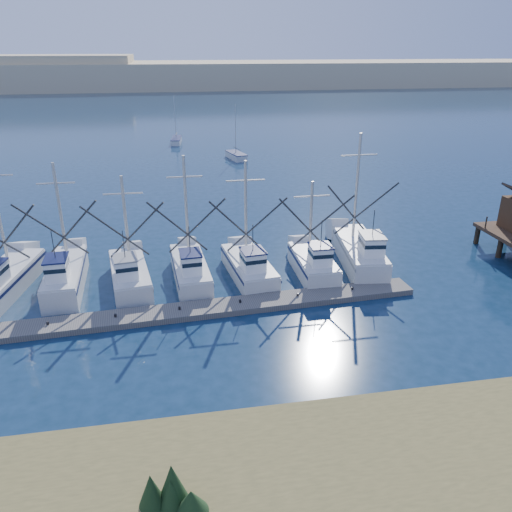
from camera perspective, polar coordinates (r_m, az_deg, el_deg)
The scene contains 6 objects.
ground at distance 28.34m, azimuth 7.76°, elevation -11.93°, with size 500.00×500.00×0.00m, color #0C2135.
floating_dock at distance 32.88m, azimuth -6.97°, elevation -6.20°, with size 30.33×2.02×0.40m, color #5F5A55.
dune_ridge at distance 232.44m, azimuth -8.64°, elevation 19.85°, with size 360.00×60.00×10.00m, color tan.
trawler_fleet at distance 37.02m, azimuth -7.18°, elevation -1.40°, with size 30.21×9.13×10.09m.
sailboat_near at distance 78.54m, azimuth -2.28°, elevation 11.37°, with size 2.89×5.38×8.10m.
sailboat_far at distance 93.09m, azimuth -9.08°, elevation 12.92°, with size 2.15×6.34×8.10m.
Camera 1 is at (-7.70, -22.05, 16.05)m, focal length 35.00 mm.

